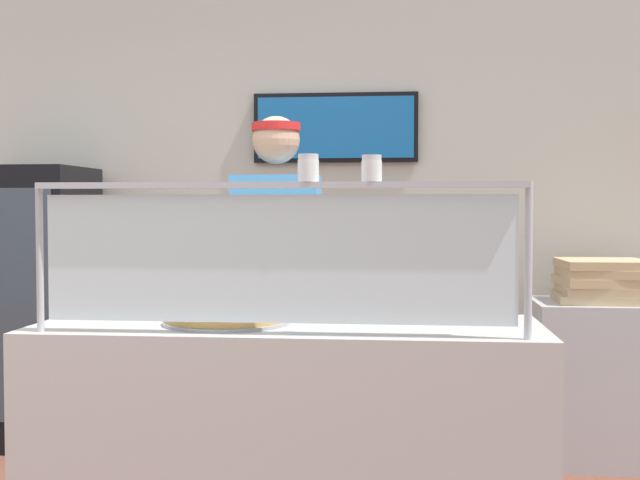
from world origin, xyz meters
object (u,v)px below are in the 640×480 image
object	(u,v)px
pizza_server	(216,313)
worker_figure	(277,288)
parmesan_shaker	(308,170)
pizza_box_stack	(602,281)
drink_fridge	(26,304)
pizza_tray	(226,319)
pepper_flake_shaker	(372,170)

from	to	relation	value
pizza_server	worker_figure	size ratio (longest dim) A/B	0.16
parmesan_shaker	pizza_box_stack	distance (m)	2.40
drink_fridge	worker_figure	bearing A→B (deg)	-30.81
parmesan_shaker	pizza_server	bearing A→B (deg)	148.11
parmesan_shaker	worker_figure	distance (m)	1.12
pizza_box_stack	pizza_server	bearing A→B (deg)	-135.23
pizza_tray	pizza_box_stack	distance (m)	2.37
parmesan_shaker	drink_fridge	world-z (taller)	drink_fridge
pepper_flake_shaker	pizza_box_stack	world-z (taller)	pepper_flake_shaker
pizza_tray	pizza_box_stack	xyz separation A→B (m)	(1.67, 1.67, 0.00)
parmesan_shaker	worker_figure	world-z (taller)	worker_figure
pepper_flake_shaker	worker_figure	size ratio (longest dim) A/B	0.05
pizza_server	worker_figure	world-z (taller)	worker_figure
pizza_tray	pepper_flake_shaker	distance (m)	0.77
pizza_tray	pepper_flake_shaker	size ratio (longest dim) A/B	5.34
pizza_tray	pepper_flake_shaker	bearing A→B (deg)	-24.75
pizza_tray	worker_figure	size ratio (longest dim) A/B	0.25
pizza_box_stack	pepper_flake_shaker	bearing A→B (deg)	-121.12
pizza_server	pepper_flake_shaker	bearing A→B (deg)	-38.27
worker_figure	pizza_box_stack	size ratio (longest dim) A/B	3.59
pizza_server	parmesan_shaker	distance (m)	0.64
pepper_flake_shaker	pizza_box_stack	size ratio (longest dim) A/B	0.17
drink_fridge	parmesan_shaker	bearing A→B (deg)	-46.09
pepper_flake_shaker	drink_fridge	xyz separation A→B (m)	(-2.08, 1.96, -0.68)
pizza_tray	pizza_server	world-z (taller)	pizza_server
parmesan_shaker	pepper_flake_shaker	distance (m)	0.20
pizza_server	worker_figure	bearing A→B (deg)	66.08
pizza_tray	pizza_box_stack	bearing A→B (deg)	45.00
parmesan_shaker	pepper_flake_shaker	xyz separation A→B (m)	(0.20, 0.00, -0.00)
parmesan_shaker	drink_fridge	bearing A→B (deg)	133.91
parmesan_shaker	worker_figure	size ratio (longest dim) A/B	0.05
pizza_server	worker_figure	distance (m)	0.77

